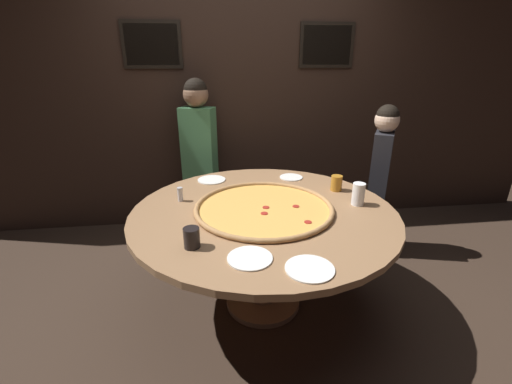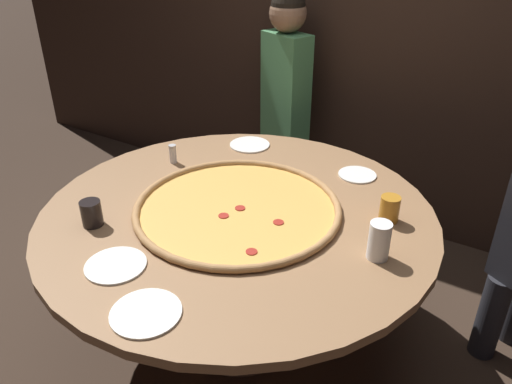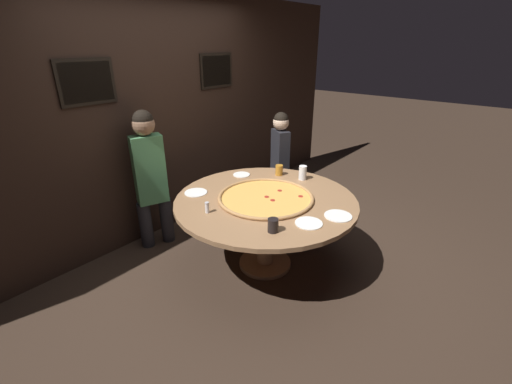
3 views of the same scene
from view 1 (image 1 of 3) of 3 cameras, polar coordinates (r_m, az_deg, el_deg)
ground_plane at (r=2.60m, az=1.17°, el=-17.94°), size 24.00×24.00×0.00m
back_wall at (r=3.45m, az=-2.29°, el=15.86°), size 6.40×0.08×2.60m
dining_table at (r=2.25m, az=1.29°, el=-5.68°), size 1.69×1.69×0.74m
giant_pizza at (r=2.19m, az=1.31°, el=-2.63°), size 0.89×0.89×0.03m
drink_cup_near_right at (r=2.34m, az=16.69°, el=-0.34°), size 0.08×0.08×0.15m
drink_cup_centre_back at (r=2.56m, az=13.27°, el=1.45°), size 0.08×0.08×0.11m
drink_cup_beside_pizza at (r=1.79m, az=-10.67°, el=-7.50°), size 0.08×0.08×0.11m
white_plate_beside_cup at (r=1.64m, az=8.94°, el=-12.50°), size 0.23×0.23×0.01m
white_plate_right_side at (r=2.78m, az=5.87°, el=2.45°), size 0.18×0.18×0.01m
white_plate_far_back at (r=2.73m, az=-7.41°, el=2.03°), size 0.22×0.22×0.01m
white_plate_near_front at (r=1.69m, az=-1.03°, el=-10.95°), size 0.22×0.22×0.01m
condiment_shaker at (r=2.36m, az=-12.52°, el=-0.36°), size 0.04×0.04×0.10m
diner_side_right at (r=3.09m, az=19.93°, el=3.13°), size 0.27×0.34×1.30m
diner_far_right at (r=3.26m, az=-9.45°, el=6.96°), size 0.39×0.26×1.48m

